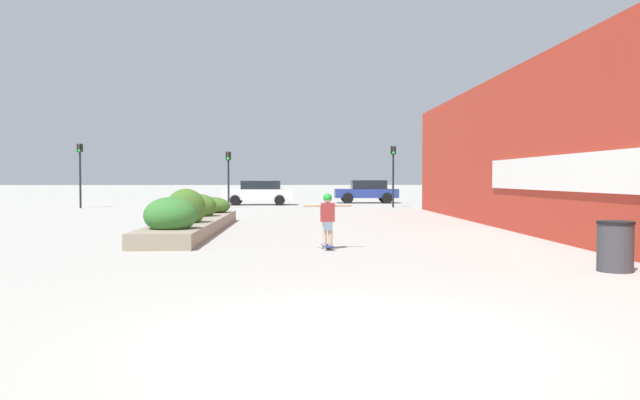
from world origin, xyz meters
The scene contains 12 objects.
ground_plane centered at (0.00, 0.00, 0.00)m, with size 300.00×300.00×0.00m, color #A3A099.
building_wall_right centered at (6.23, 10.68, 2.51)m, with size 0.67×31.34×5.03m.
planter_box centered at (-3.83, 12.78, 0.42)m, with size 1.53×10.30×1.34m.
skateboard centered at (0.01, 7.97, 0.07)m, with size 0.30×0.65×0.09m.
skateboarder centered at (0.01, 7.97, 0.82)m, with size 1.12×0.21×1.20m.
trash_bin centered at (4.88, 4.37, 0.45)m, with size 0.63×0.63×0.89m.
car_leftmost centered at (10.53, 33.71, 0.81)m, with size 4.27×1.88×1.55m.
car_center_left centered at (-3.02, 32.14, 0.78)m, with size 4.32×1.88×1.49m.
car_center_right centered at (3.96, 34.86, 0.80)m, with size 4.14×1.84×1.51m.
traffic_light_left centered at (-4.47, 28.33, 2.15)m, with size 0.28×0.30×3.11m.
traffic_light_right centered at (4.74, 28.58, 2.35)m, with size 0.28×0.30×3.45m.
traffic_light_far_left centered at (-12.59, 28.39, 2.40)m, with size 0.28×0.30×3.53m.
Camera 1 is at (-0.70, -6.29, 1.63)m, focal length 35.00 mm.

